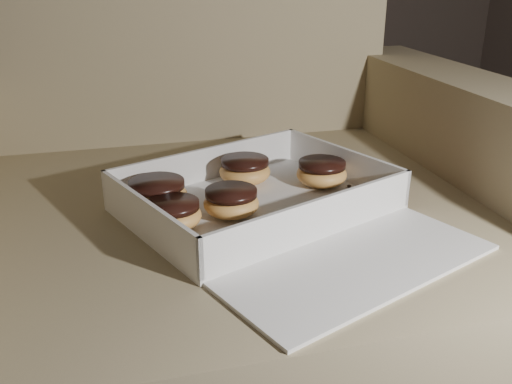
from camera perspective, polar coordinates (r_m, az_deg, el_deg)
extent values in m
cube|color=#8A7658|center=(1.00, -2.90, -12.62)|extent=(0.79, 0.79, 0.46)
cube|color=#8A7658|center=(1.11, 19.34, -5.39)|extent=(0.13, 0.79, 0.62)
cube|color=white|center=(0.83, 0.00, -1.54)|extent=(0.43, 0.38, 0.01)
cube|color=white|center=(0.92, -4.85, 2.85)|extent=(0.33, 0.14, 0.05)
cube|color=white|center=(0.73, 6.13, -2.65)|extent=(0.33, 0.14, 0.05)
cube|color=white|center=(0.73, -10.91, -2.63)|extent=(0.10, 0.25, 0.05)
cube|color=white|center=(0.92, 8.65, 2.83)|extent=(0.10, 0.25, 0.05)
cube|color=#DB5877|center=(0.93, 8.85, 2.88)|extent=(0.10, 0.24, 0.04)
cube|color=white|center=(0.69, 10.29, -7.16)|extent=(0.38, 0.27, 0.01)
ellipsoid|color=#EB9F52|center=(0.90, -1.12, 2.04)|extent=(0.08, 0.08, 0.04)
cylinder|color=black|center=(0.89, -1.13, 3.06)|extent=(0.08, 0.08, 0.01)
ellipsoid|color=#EB9F52|center=(0.82, -9.84, -0.37)|extent=(0.08, 0.08, 0.04)
cylinder|color=black|center=(0.81, -9.92, 0.79)|extent=(0.08, 0.08, 0.01)
ellipsoid|color=#EB9F52|center=(0.89, 6.58, 1.78)|extent=(0.08, 0.08, 0.04)
cylinder|color=black|center=(0.89, 6.62, 2.78)|extent=(0.07, 0.07, 0.01)
ellipsoid|color=#EB9F52|center=(0.79, -2.49, -1.15)|extent=(0.08, 0.08, 0.04)
cylinder|color=black|center=(0.78, -2.51, -0.06)|extent=(0.07, 0.07, 0.01)
ellipsoid|color=#EB9F52|center=(0.76, -8.26, -2.37)|extent=(0.07, 0.07, 0.04)
cylinder|color=black|center=(0.75, -8.32, -1.29)|extent=(0.07, 0.07, 0.01)
ellipsoid|color=black|center=(0.90, 9.29, 0.59)|extent=(0.01, 0.01, 0.00)
ellipsoid|color=black|center=(0.86, 11.02, -0.55)|extent=(0.01, 0.01, 0.00)
ellipsoid|color=black|center=(0.81, 10.65, -2.07)|extent=(0.01, 0.01, 0.00)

